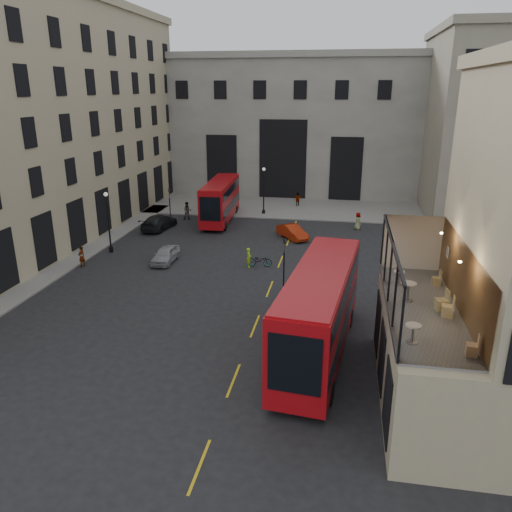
% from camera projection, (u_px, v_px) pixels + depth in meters
% --- Properties ---
extents(ground, '(140.00, 140.00, 0.00)m').
position_uv_depth(ground, '(274.00, 384.00, 24.26)').
color(ground, black).
rests_on(ground, ground).
extents(host_frontage, '(3.00, 11.00, 4.50)m').
position_uv_depth(host_frontage, '(417.00, 355.00, 22.47)').
color(host_frontage, tan).
rests_on(host_frontage, ground).
extents(cafe_floor, '(3.00, 10.00, 0.10)m').
position_uv_depth(cafe_floor, '(422.00, 309.00, 21.74)').
color(cafe_floor, slate).
rests_on(cafe_floor, host_frontage).
extents(building_left, '(14.60, 50.60, 22.00)m').
position_uv_depth(building_left, '(3.00, 116.00, 43.74)').
color(building_left, tan).
rests_on(building_left, ground).
extents(gateway, '(35.00, 10.60, 18.00)m').
position_uv_depth(gateway, '(288.00, 122.00, 66.88)').
color(gateway, '#A19F96').
rests_on(gateway, ground).
extents(building_right, '(16.60, 18.60, 20.00)m').
position_uv_depth(building_right, '(505.00, 120.00, 54.96)').
color(building_right, gray).
rests_on(building_right, ground).
extents(pavement_far, '(40.00, 12.00, 0.12)m').
position_uv_depth(pavement_far, '(269.00, 206.00, 60.70)').
color(pavement_far, slate).
rests_on(pavement_far, ground).
extents(pavement_left, '(8.00, 48.00, 0.12)m').
position_uv_depth(pavement_left, '(18.00, 271.00, 39.07)').
color(pavement_left, slate).
rests_on(pavement_left, ground).
extents(traffic_light_near, '(0.16, 0.20, 3.80)m').
position_uv_depth(traffic_light_near, '(284.00, 258.00, 34.85)').
color(traffic_light_near, black).
rests_on(traffic_light_near, ground).
extents(traffic_light_far, '(0.16, 0.20, 3.80)m').
position_uv_depth(traffic_light_far, '(170.00, 202.00, 52.09)').
color(traffic_light_far, black).
rests_on(traffic_light_far, ground).
extents(street_lamp_a, '(0.36, 0.36, 5.33)m').
position_uv_depth(street_lamp_a, '(109.00, 226.00, 43.10)').
color(street_lamp_a, black).
rests_on(street_lamp_a, ground).
extents(street_lamp_b, '(0.36, 0.36, 5.33)m').
position_uv_depth(street_lamp_b, '(264.00, 194.00, 56.22)').
color(street_lamp_b, black).
rests_on(street_lamp_b, ground).
extents(bus_near, '(4.13, 12.44, 4.87)m').
position_uv_depth(bus_near, '(319.00, 308.00, 26.08)').
color(bus_near, '#A30B10').
rests_on(bus_near, ground).
extents(bus_far, '(3.09, 10.96, 4.32)m').
position_uv_depth(bus_far, '(220.00, 199.00, 53.49)').
color(bus_far, '#A10B10').
rests_on(bus_far, ground).
extents(car_a, '(1.58, 3.83, 1.30)m').
position_uv_depth(car_a, '(166.00, 255.00, 41.11)').
color(car_a, '#93959A').
rests_on(car_a, ground).
extents(car_b, '(3.52, 3.97, 1.30)m').
position_uv_depth(car_b, '(292.00, 232.00, 47.63)').
color(car_b, '#A12409').
rests_on(car_b, ground).
extents(car_c, '(2.69, 5.33, 1.48)m').
position_uv_depth(car_c, '(159.00, 222.00, 50.80)').
color(car_c, black).
rests_on(car_c, ground).
extents(bicycle, '(1.98, 0.85, 1.01)m').
position_uv_depth(bicycle, '(260.00, 260.00, 40.19)').
color(bicycle, gray).
rests_on(bicycle, ground).
extents(cyclist, '(0.54, 0.67, 1.61)m').
position_uv_depth(cyclist, '(249.00, 258.00, 39.93)').
color(cyclist, '#A4DC17').
rests_on(cyclist, ground).
extents(pedestrian_a, '(1.14, 1.01, 1.96)m').
position_uv_depth(pedestrian_a, '(188.00, 211.00, 54.34)').
color(pedestrian_a, gray).
rests_on(pedestrian_a, ground).
extents(pedestrian_b, '(1.36, 1.08, 1.85)m').
position_uv_depth(pedestrian_b, '(222.00, 205.00, 57.55)').
color(pedestrian_b, gray).
rests_on(pedestrian_b, ground).
extents(pedestrian_c, '(1.07, 0.93, 1.73)m').
position_uv_depth(pedestrian_c, '(298.00, 200.00, 60.31)').
color(pedestrian_c, gray).
rests_on(pedestrian_c, ground).
extents(pedestrian_d, '(0.89, 1.02, 1.76)m').
position_uv_depth(pedestrian_d, '(358.00, 221.00, 50.59)').
color(pedestrian_d, gray).
rests_on(pedestrian_d, ground).
extents(pedestrian_e, '(0.55, 0.70, 1.69)m').
position_uv_depth(pedestrian_e, '(82.00, 257.00, 39.98)').
color(pedestrian_e, gray).
rests_on(pedestrian_e, ground).
extents(cafe_table_near, '(0.59, 0.59, 0.73)m').
position_uv_depth(cafe_table_near, '(413.00, 331.00, 18.58)').
color(cafe_table_near, silver).
rests_on(cafe_table_near, cafe_floor).
extents(cafe_table_mid, '(0.68, 0.68, 0.85)m').
position_uv_depth(cafe_table_mid, '(408.00, 289.00, 22.27)').
color(cafe_table_mid, silver).
rests_on(cafe_table_mid, cafe_floor).
extents(cafe_table_far, '(0.55, 0.55, 0.68)m').
position_uv_depth(cafe_table_far, '(399.00, 276.00, 24.15)').
color(cafe_table_far, silver).
rests_on(cafe_table_far, cafe_floor).
extents(cafe_chair_a, '(0.45, 0.45, 0.81)m').
position_uv_depth(cafe_chair_a, '(472.00, 349.00, 17.76)').
color(cafe_chair_a, tan).
rests_on(cafe_chair_a, cafe_floor).
extents(cafe_chair_b, '(0.52, 0.52, 0.93)m').
position_uv_depth(cafe_chair_b, '(448.00, 310.00, 20.78)').
color(cafe_chair_b, '#D3B879').
rests_on(cafe_chair_b, cafe_floor).
extents(cafe_chair_c, '(0.55, 0.55, 0.95)m').
position_uv_depth(cafe_chair_c, '(442.00, 304.00, 21.36)').
color(cafe_chair_c, tan).
rests_on(cafe_chair_c, cafe_floor).
extents(cafe_chair_d, '(0.42, 0.42, 0.78)m').
position_uv_depth(cafe_chair_d, '(436.00, 281.00, 24.11)').
color(cafe_chair_d, tan).
rests_on(cafe_chair_d, cafe_floor).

